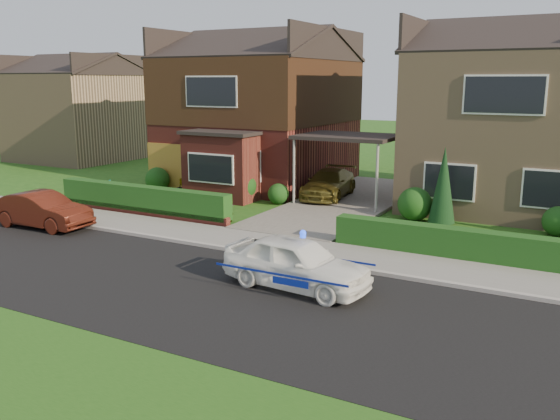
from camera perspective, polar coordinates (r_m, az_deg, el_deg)
The scene contains 25 objects.
ground at distance 14.74m, azimuth -10.06°, elevation -7.10°, with size 120.00×120.00×0.00m, color #1F4F15.
road at distance 14.74m, azimuth -10.06°, elevation -7.10°, with size 60.00×6.00×0.02m, color black.
kerb at distance 17.08m, azimuth -3.69°, elevation -3.99°, with size 60.00×0.16×0.12m, color #9E9993.
sidewalk at distance 17.95m, azimuth -1.90°, elevation -3.19°, with size 60.00×2.00×0.10m, color slate.
driveway at distance 23.98m, azimuth 6.48°, elevation 0.75°, with size 3.80×12.00×0.12m, color #666059.
house_left at distance 28.69m, azimuth -2.00°, elevation 10.28°, with size 7.50×9.53×7.25m.
house_right at distance 24.99m, azimuth 21.95°, elevation 8.74°, with size 7.50×8.06×7.25m.
carport_link at distance 23.56m, azimuth 6.59°, elevation 6.92°, with size 3.80×3.00×2.77m.
garage_door at distance 27.12m, azimuth -10.73°, elevation 4.08°, with size 2.20×0.10×2.10m, color olive.
dwarf_wall at distance 22.22m, azimuth -13.31°, elevation -0.13°, with size 7.70×0.25×0.36m, color maroon.
hedge_left at distance 22.36m, azimuth -13.03°, elevation -0.51°, with size 7.50×0.55×0.90m, color #143E13.
hedge_right at distance 17.12m, azimuth 17.38°, elevation -4.72°, with size 7.50×0.55×0.80m, color #143E13.
shrub_left_far at distance 27.00m, azimuth -11.72°, elevation 2.91°, with size 1.08×1.08×1.08m, color #143E13.
shrub_left_mid at distance 24.18m, azimuth -3.84°, elevation 2.34°, with size 1.32×1.32×1.32m, color #143E13.
shrub_left_near at distance 23.68m, azimuth -0.17°, elevation 1.56°, with size 0.84×0.84×0.84m, color #143E13.
shrub_right_near at distance 21.38m, azimuth 12.84°, elevation 0.56°, with size 1.20×1.20×1.20m, color #143E13.
shrub_right_mid at distance 20.78m, azimuth 25.17°, elevation -1.00°, with size 0.96×0.96×0.96m, color #143E13.
conifer_a at distance 20.82m, azimuth 15.43°, elevation 2.07°, with size 0.90×0.90×2.60m, color black.
neighbour_left at distance 39.39m, azimuth -18.66°, elevation 8.46°, with size 6.50×7.00×5.20m, color tan.
police_car at distance 14.10m, azimuth 1.59°, elevation -5.14°, with size 3.37×3.78×1.41m.
driveway_car at distance 24.63m, azimuth 4.73°, elevation 2.56°, with size 1.58×3.88×1.12m, color brown.
street_car at distance 21.38m, azimuth -21.93°, elevation -0.05°, with size 3.60×1.26×1.19m, color #4A1A0F.
potted_plant_a at distance 25.53m, azimuth -16.21°, elevation 1.85°, with size 0.44×0.30×0.83m, color gray.
potted_plant_b at distance 25.54m, azimuth -9.40°, elevation 2.20°, with size 0.46×0.37×0.84m, color gray.
potted_plant_c at distance 20.78m, azimuth -5.09°, elevation -0.14°, with size 0.42×0.42×0.75m, color gray.
Camera 1 is at (8.78, -10.79, 4.88)m, focal length 38.00 mm.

